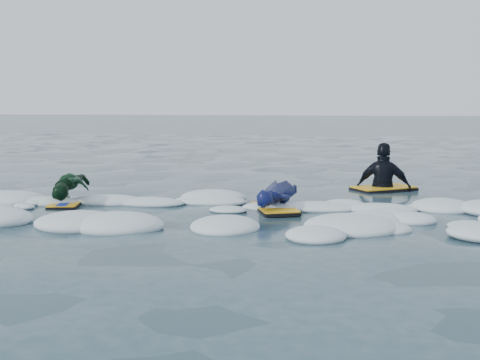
# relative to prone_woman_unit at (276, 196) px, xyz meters

# --- Properties ---
(ground) EXTENTS (120.00, 120.00, 0.00)m
(ground) POSITION_rel_prone_woman_unit_xyz_m (-0.59, -1.42, -0.21)
(ground) COLOR #1B3941
(ground) RESTS_ON ground
(foam_band) EXTENTS (12.00, 3.10, 0.30)m
(foam_band) POSITION_rel_prone_woman_unit_xyz_m (-0.59, -0.38, -0.21)
(foam_band) COLOR white
(foam_band) RESTS_ON ground
(prone_woman_unit) EXTENTS (0.89, 1.64, 0.40)m
(prone_woman_unit) POSITION_rel_prone_woman_unit_xyz_m (0.00, 0.00, 0.00)
(prone_woman_unit) COLOR black
(prone_woman_unit) RESTS_ON ground
(prone_child_unit) EXTENTS (0.85, 1.38, 0.51)m
(prone_child_unit) POSITION_rel_prone_woman_unit_xyz_m (-3.41, -0.05, 0.05)
(prone_child_unit) COLOR black
(prone_child_unit) RESTS_ON ground
(waiting_rider_unit) EXTENTS (1.35, 1.18, 1.77)m
(waiting_rider_unit) POSITION_rel_prone_woman_unit_xyz_m (1.86, 2.17, -0.17)
(waiting_rider_unit) COLOR black
(waiting_rider_unit) RESTS_ON ground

